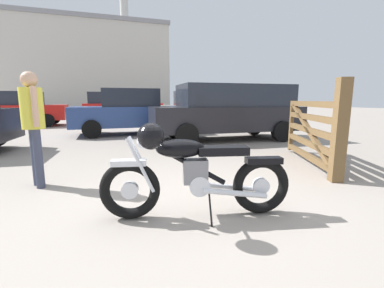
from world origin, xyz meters
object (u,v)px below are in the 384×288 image
object	(u,v)px
silver_sedan_mid	(122,105)
white_estate_far	(19,109)
timber_gate	(315,130)
pale_sedan_back	(229,110)
vintage_motorcycle	(192,173)
dark_sedan_left	(130,112)
blue_hatchback_right	(198,110)
bystander	(33,118)

from	to	relation	value
silver_sedan_mid	white_estate_far	world-z (taller)	silver_sedan_mid
timber_gate	pale_sedan_back	size ratio (longest dim) A/B	0.50
vintage_motorcycle	dark_sedan_left	world-z (taller)	dark_sedan_left
timber_gate	silver_sedan_mid	world-z (taller)	silver_sedan_mid
timber_gate	blue_hatchback_right	distance (m)	7.29
vintage_motorcycle	white_estate_far	distance (m)	13.06
timber_gate	silver_sedan_mid	size ratio (longest dim) A/B	0.51
timber_gate	pale_sedan_back	distance (m)	3.71
timber_gate	pale_sedan_back	xyz separation A→B (m)	(0.01, 3.70, 0.24)
bystander	pale_sedan_back	bearing A→B (deg)	11.39
vintage_motorcycle	silver_sedan_mid	distance (m)	14.55
vintage_motorcycle	silver_sedan_mid	size ratio (longest dim) A/B	0.44
vintage_motorcycle	bystander	bearing A→B (deg)	-30.07
silver_sedan_mid	white_estate_far	size ratio (longest dim) A/B	1.12
silver_sedan_mid	blue_hatchback_right	bearing A→B (deg)	-62.58
timber_gate	white_estate_far	distance (m)	13.25
bystander	vintage_motorcycle	bearing A→B (deg)	-66.55
timber_gate	white_estate_far	bearing A→B (deg)	57.76
dark_sedan_left	white_estate_far	bearing A→B (deg)	136.10
white_estate_far	pale_sedan_back	distance (m)	10.47
dark_sedan_left	pale_sedan_back	world-z (taller)	pale_sedan_back
bystander	white_estate_far	world-z (taller)	white_estate_far
pale_sedan_back	white_estate_far	bearing A→B (deg)	-39.78
vintage_motorcycle	white_estate_far	xyz separation A→B (m)	(-4.85, 12.12, 0.34)
bystander	dark_sedan_left	bearing A→B (deg)	48.27
white_estate_far	silver_sedan_mid	bearing A→B (deg)	-154.60
white_estate_far	pale_sedan_back	world-z (taller)	pale_sedan_back
bystander	white_estate_far	bearing A→B (deg)	81.97
silver_sedan_mid	white_estate_far	bearing A→B (deg)	-153.56
timber_gate	bystander	xyz separation A→B (m)	(-4.72, 0.33, 0.32)
dark_sedan_left	timber_gate	bearing A→B (deg)	-65.65
vintage_motorcycle	dark_sedan_left	bearing A→B (deg)	-77.76
timber_gate	pale_sedan_back	bearing A→B (deg)	22.00
timber_gate	vintage_motorcycle	bearing A→B (deg)	137.26
silver_sedan_mid	pale_sedan_back	distance (m)	9.88
bystander	dark_sedan_left	distance (m)	6.14
white_estate_far	pale_sedan_back	bearing A→B (deg)	137.02
white_estate_far	pale_sedan_back	size ratio (longest dim) A/B	0.88
silver_sedan_mid	pale_sedan_back	xyz separation A→B (m)	(2.77, -9.48, 0.00)
bystander	blue_hatchback_right	world-z (taller)	blue_hatchback_right
blue_hatchback_right	pale_sedan_back	distance (m)	3.59
vintage_motorcycle	timber_gate	xyz separation A→B (m)	(2.88, 1.35, 0.21)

